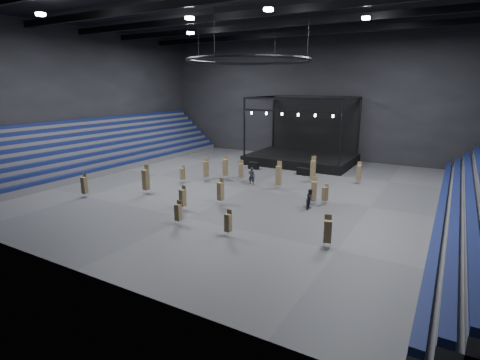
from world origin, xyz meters
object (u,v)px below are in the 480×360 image
Objects in this scene: chair_stack_2 at (313,169)px; chair_stack_8 at (241,170)px; chair_stack_5 at (328,231)px; stage at (303,152)px; man_center at (252,176)px; flight_case_left at (254,166)px; flight_case_right at (308,172)px; chair_stack_1 at (314,190)px; chair_stack_15 at (183,197)px; chair_stack_12 at (206,169)px; chair_stack_6 at (146,179)px; chair_stack_13 at (84,185)px; chair_stack_3 at (359,172)px; chair_stack_4 at (183,173)px; crew_member at (310,199)px; chair_stack_11 at (325,193)px; chair_stack_10 at (279,175)px; flight_case_mid at (302,171)px; chair_stack_7 at (221,191)px; chair_stack_9 at (228,222)px; chair_stack_14 at (178,212)px; chair_stack_0 at (225,167)px.

chair_stack_2 is 1.23× the size of chair_stack_8.
chair_stack_8 reaches higher than chair_stack_5.
man_center is at bearing -92.13° from stage.
flight_case_left is at bearing 108.99° from chair_stack_5.
flight_case_right is 0.48× the size of chair_stack_1.
chair_stack_12 is at bearing 122.81° from chair_stack_15.
chair_stack_6 is 5.85m from chair_stack_13.
flight_case_left is 13.71m from chair_stack_3.
chair_stack_4 reaches higher than crew_member.
chair_stack_12 reaches higher than crew_member.
chair_stack_15 is (-6.52, -15.12, -0.34)m from chair_stack_2.
chair_stack_13 is (-17.33, -16.75, -0.27)m from chair_stack_2.
chair_stack_11 reaches higher than crew_member.
chair_stack_2 reaches higher than chair_stack_4.
flight_case_left is at bearing -84.22° from man_center.
chair_stack_4 is at bearing 134.65° from chair_stack_5.
flight_case_left is at bearing 128.12° from chair_stack_10.
chair_stack_8 is at bearing 117.10° from chair_stack_5.
chair_stack_3 is (6.92, -0.93, 0.83)m from flight_case_mid.
chair_stack_13 is at bearing -149.03° from chair_stack_7.
chair_stack_13 reaches higher than chair_stack_15.
chair_stack_11 reaches higher than flight_case_left.
chair_stack_10 is at bearing -79.16° from stage.
flight_case_left is 7.94m from man_center.
chair_stack_4 is at bearing -137.20° from flight_case_right.
chair_stack_10 is 1.33× the size of chair_stack_15.
flight_case_left is at bearing 164.71° from chair_stack_11.
flight_case_left is 1.06× the size of flight_case_right.
man_center reaches higher than flight_case_mid.
flight_case_left is at bearing 74.43° from chair_stack_4.
chair_stack_12 is at bearing 143.64° from chair_stack_7.
flight_case_right is at bearing 168.14° from chair_stack_3.
chair_stack_10 is (2.81, -14.69, 0.05)m from stage.
chair_stack_12 is at bearing 55.16° from chair_stack_13.
stage is 25.34m from chair_stack_15.
chair_stack_7 reaches higher than chair_stack_9.
chair_stack_12 is 1.34× the size of chair_stack_14.
stage reaches higher than chair_stack_1.
chair_stack_5 reaches higher than chair_stack_9.
flight_case_mid is at bearing 175.69° from flight_case_right.
chair_stack_15 is (4.47, -9.94, -0.19)m from chair_stack_12.
flight_case_mid is at bearing 46.47° from chair_stack_13.
chair_stack_0 is 15.05m from chair_stack_3.
chair_stack_14 reaches higher than man_center.
chair_stack_7 reaches higher than crew_member.
chair_stack_14 is (2.63, -14.47, -0.22)m from chair_stack_8.
man_center is at bearing -114.23° from flight_case_mid.
chair_stack_15 is 10.89m from man_center.
chair_stack_10 is (10.48, 2.89, 0.46)m from chair_stack_4.
chair_stack_0 is 1.06× the size of chair_stack_1.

